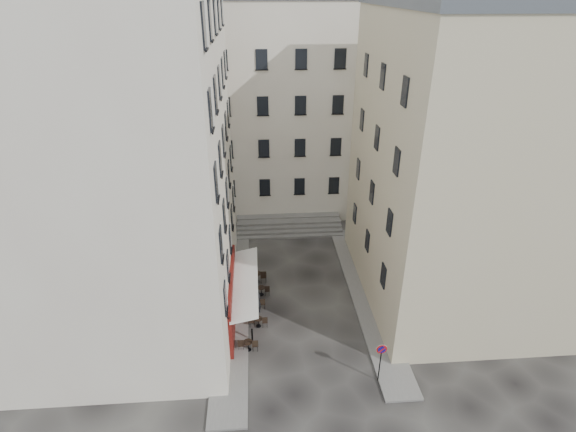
{
  "coord_description": "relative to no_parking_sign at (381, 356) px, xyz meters",
  "views": [
    {
      "loc": [
        -2.64,
        -21.55,
        18.94
      ],
      "look_at": [
        -0.74,
        4.0,
        5.78
      ],
      "focal_mm": 28.0,
      "sensor_mm": 36.0,
      "label": 1
    }
  ],
  "objects": [
    {
      "name": "bistro_table_d",
      "position": [
        -6.1,
        8.01,
        -1.37
      ],
      "size": [
        1.13,
        0.53,
        0.79
      ],
      "color": "black",
      "rests_on": "ground"
    },
    {
      "name": "stone_steps",
      "position": [
        -3.49,
        17.07,
        -1.38
      ],
      "size": [
        9.0,
        3.15,
        0.8
      ],
      "color": "#595755",
      "rests_on": "ground"
    },
    {
      "name": "bistro_table_e",
      "position": [
        -6.41,
        9.54,
        -1.28
      ],
      "size": [
        1.39,
        0.65,
        0.98
      ],
      "color": "black",
      "rests_on": "ground"
    },
    {
      "name": "cafe_storefront",
      "position": [
        -7.81,
        5.49,
        0.1
      ],
      "size": [
        1.74,
        7.3,
        3.5
      ],
      "color": "#4E0B0C",
      "rests_on": "ground"
    },
    {
      "name": "pedestrian",
      "position": [
        -6.44,
        6.14,
        -0.87
      ],
      "size": [
        0.79,
        0.69,
        1.81
      ],
      "primitive_type": "imported",
      "rotation": [
        0.0,
        0.0,
        3.64
      ],
      "color": "black",
      "rests_on": "ground"
    },
    {
      "name": "bistro_table_c",
      "position": [
        -6.46,
        6.6,
        -1.36
      ],
      "size": [
        1.16,
        0.54,
        0.82
      ],
      "color": "black",
      "rests_on": "ground"
    },
    {
      "name": "building_left",
      "position": [
        -13.99,
        7.49,
        8.53
      ],
      "size": [
        12.2,
        16.2,
        20.6
      ],
      "color": "beige",
      "rests_on": "ground"
    },
    {
      "name": "bistro_table_b",
      "position": [
        -6.35,
        4.81,
        -1.37
      ],
      "size": [
        1.13,
        0.53,
        0.8
      ],
      "color": "black",
      "rests_on": "ground"
    },
    {
      "name": "sidewalk_left",
      "position": [
        -7.99,
        8.49,
        -1.72
      ],
      "size": [
        2.0,
        22.0,
        0.12
      ],
      "primitive_type": "cube",
      "color": "slate",
      "rests_on": "ground"
    },
    {
      "name": "bollard_far",
      "position": [
        -6.74,
        10.49,
        -1.25
      ],
      "size": [
        0.12,
        0.12,
        0.98
      ],
      "color": "black",
      "rests_on": "ground"
    },
    {
      "name": "sidewalk_right",
      "position": [
        1.01,
        7.49,
        -1.72
      ],
      "size": [
        2.0,
        18.0,
        0.12
      ],
      "primitive_type": "cube",
      "color": "slate",
      "rests_on": "ground"
    },
    {
      "name": "no_parking_sign",
      "position": [
        0.0,
        0.0,
        0.0
      ],
      "size": [
        0.57,
        0.1,
        2.5
      ],
      "rotation": [
        0.0,
        0.0,
        -0.0
      ],
      "color": "black",
      "rests_on": "ground"
    },
    {
      "name": "bollard_mid",
      "position": [
        -6.74,
        6.99,
        -1.25
      ],
      "size": [
        0.12,
        0.12,
        0.98
      ],
      "color": "black",
      "rests_on": "ground"
    },
    {
      "name": "building_back",
      "position": [
        -4.49,
        23.49,
        7.53
      ],
      "size": [
        18.2,
        10.2,
        18.6
      ],
      "color": "beige",
      "rests_on": "ground"
    },
    {
      "name": "ground",
      "position": [
        -3.49,
        4.49,
        -1.78
      ],
      "size": [
        90.0,
        90.0,
        0.0
      ],
      "primitive_type": "plane",
      "color": "black",
      "rests_on": "ground"
    },
    {
      "name": "building_right",
      "position": [
        7.01,
        7.99,
        7.53
      ],
      "size": [
        12.2,
        14.2,
        18.6
      ],
      "color": "beige",
      "rests_on": "ground"
    },
    {
      "name": "bollard_near",
      "position": [
        -6.74,
        3.49,
        -1.25
      ],
      "size": [
        0.12,
        0.12,
        0.98
      ],
      "color": "black",
      "rests_on": "ground"
    },
    {
      "name": "bistro_table_a",
      "position": [
        -6.98,
        2.8,
        -1.36
      ],
      "size": [
        1.17,
        0.55,
        0.82
      ],
      "color": "black",
      "rests_on": "ground"
    }
  ]
}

